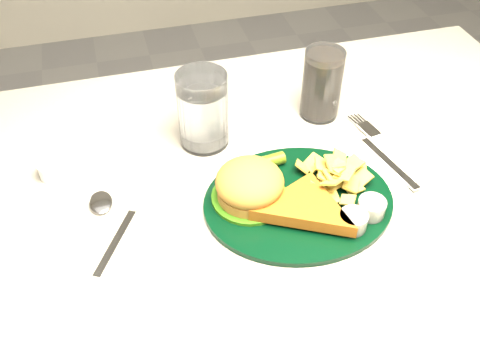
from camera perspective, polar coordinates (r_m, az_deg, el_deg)
The scene contains 7 objects.
table at distance 1.13m, azimuth 1.49°, elevation -15.11°, with size 1.20×0.80×0.75m, color #A09B91, non-canonical shape.
dinner_plate at distance 0.80m, azimuth 6.38°, elevation -0.89°, with size 0.29×0.24×0.07m, color black, non-canonical shape.
water_glass at distance 0.89m, azimuth -3.98°, elevation 7.47°, with size 0.08×0.08×0.13m, color silver.
cola_glass at distance 0.96m, azimuth 8.72°, elevation 10.07°, with size 0.07×0.07×0.13m, color black.
fork_napkin at distance 0.91m, azimuth 15.33°, elevation 2.17°, with size 0.14×0.18×0.01m, color white, non-canonical shape.
spoon at distance 0.78m, azimuth -13.17°, elevation -6.39°, with size 0.04×0.17×0.01m, color silver, non-canonical shape.
ramekin at distance 0.90m, azimuth -19.47°, elevation 1.06°, with size 0.04×0.04×0.03m, color silver.
Camera 1 is at (-0.18, -0.55, 1.34)m, focal length 40.00 mm.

